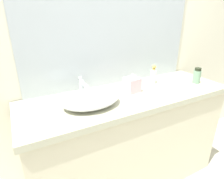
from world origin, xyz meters
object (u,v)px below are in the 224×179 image
at_px(tissue_box, 132,84).
at_px(lotion_bottle, 197,76).
at_px(sink_basin, 91,99).
at_px(soap_dispenser, 153,76).

bearing_deg(tissue_box, lotion_bottle, -9.66).
bearing_deg(sink_basin, lotion_bottle, -1.71).
bearing_deg(soap_dispenser, sink_basin, -167.33).
distance_m(lotion_bottle, tissue_box, 0.65).
relative_size(sink_basin, lotion_bottle, 2.90).
height_order(soap_dispenser, tissue_box, soap_dispenser).
relative_size(sink_basin, soap_dispenser, 2.40).
distance_m(sink_basin, lotion_bottle, 1.03).
xyz_separation_m(sink_basin, soap_dispenser, (0.67, 0.15, 0.02)).
distance_m(soap_dispenser, lotion_bottle, 0.40).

